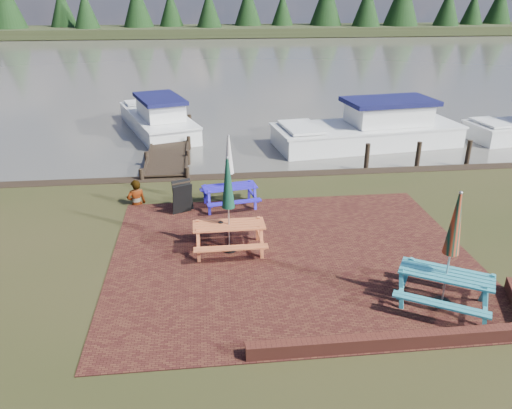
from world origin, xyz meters
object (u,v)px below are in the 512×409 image
object	(u,v)px
picnic_table_blue	(229,183)
boat_jetty	(158,120)
jetty	(170,142)
boat_near	(371,131)
chalkboard	(182,197)
picnic_table_red	(229,220)
picnic_table_teal	(448,268)
person	(135,181)

from	to	relation	value
picnic_table_blue	boat_jetty	world-z (taller)	picnic_table_blue
jetty	boat_near	xyz separation A→B (m)	(8.73, -0.46, 0.34)
chalkboard	jetty	bearing A→B (deg)	72.30
jetty	chalkboard	bearing A→B (deg)	-84.29
picnic_table_blue	jetty	distance (m)	7.33
picnic_table_red	jetty	bearing A→B (deg)	100.87
jetty	boat_near	bearing A→B (deg)	-3.00
picnic_table_teal	picnic_table_blue	world-z (taller)	picnic_table_teal
jetty	person	bearing A→B (deg)	-96.46
person	picnic_table_teal	bearing A→B (deg)	120.49
boat_near	chalkboard	bearing A→B (deg)	122.63
jetty	boat_near	world-z (taller)	boat_near
picnic_table_red	jetty	distance (m)	10.00
chalkboard	jetty	world-z (taller)	chalkboard
boat_jetty	chalkboard	bearing A→B (deg)	-99.95
picnic_table_teal	boat_jetty	world-z (taller)	picnic_table_teal
boat_jetty	boat_near	bearing A→B (deg)	-37.38
picnic_table_red	jetty	size ratio (longest dim) A/B	0.28
person	picnic_table_red	bearing A→B (deg)	111.03
picnic_table_blue	boat_near	world-z (taller)	picnic_table_blue
picnic_table_blue	person	xyz separation A→B (m)	(-2.88, 0.50, 0.00)
boat_near	person	xyz separation A→B (m)	(-9.46, -6.02, 0.34)
picnic_table_teal	chalkboard	size ratio (longest dim) A/B	2.73
chalkboard	person	distance (m)	1.66
picnic_table_teal	jetty	bearing A→B (deg)	147.33
chalkboard	boat_jetty	distance (m)	10.18
picnic_table_teal	boat_jetty	distance (m)	17.04
picnic_table_blue	jetty	bearing A→B (deg)	97.75
boat_near	picnic_table_teal	bearing A→B (deg)	161.25
picnic_table_blue	chalkboard	world-z (taller)	picnic_table_blue
picnic_table_blue	chalkboard	size ratio (longest dim) A/B	2.38
chalkboard	boat_near	bearing A→B (deg)	16.73
picnic_table_blue	chalkboard	bearing A→B (deg)	-179.98
picnic_table_teal	picnic_table_red	distance (m)	5.22
picnic_table_red	chalkboard	size ratio (longest dim) A/B	2.64
jetty	picnic_table_teal	bearing A→B (deg)	-63.53
boat_near	person	world-z (taller)	boat_near
picnic_table_blue	boat_jetty	size ratio (longest dim) A/B	0.31
picnic_table_teal	picnic_table_red	xyz separation A→B (m)	(-4.35, 2.89, -0.03)
person	boat_near	bearing A→B (deg)	-165.73
chalkboard	boat_jetty	size ratio (longest dim) A/B	0.13
picnic_table_red	boat_near	bearing A→B (deg)	53.53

